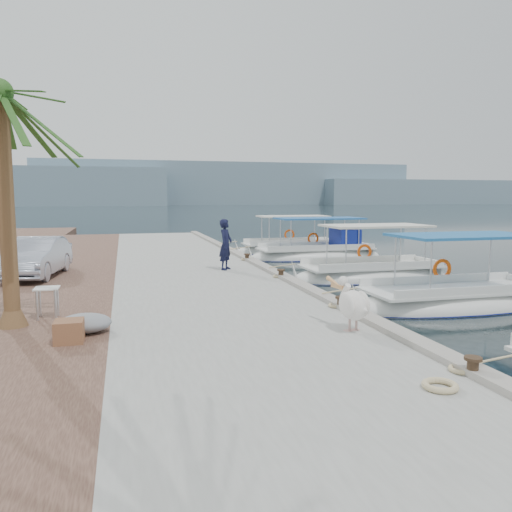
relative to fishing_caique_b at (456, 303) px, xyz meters
The scene contains 18 objects.
ground 4.63m from the fishing_caique_b, 152.43° to the left, with size 400.00×400.00×0.00m, color black.
concrete_quay 10.08m from the fishing_caique_b, 134.85° to the left, with size 6.00×40.00×0.50m, color gray.
quay_curb 8.36m from the fishing_caique_b, 121.20° to the left, with size 0.44×40.00×0.12m, color gray.
cobblestone_strip 14.06m from the fishing_caique_b, 149.46° to the left, with size 4.00×40.00×0.50m, color #4D3229.
distant_hills 205.37m from the fishing_caique_b, 82.86° to the left, with size 330.00×60.00×18.00m.
fishing_caique_b is the anchor object (origin of this frame).
fishing_caique_c 5.34m from the fishing_caique_b, 90.84° to the left, with size 6.88×2.50×2.83m.
fishing_caique_d 12.47m from the fishing_caique_b, 87.91° to the left, with size 7.73×2.45×2.83m.
fishing_caique_e 15.63m from the fishing_caique_b, 90.17° to the left, with size 6.95×2.18×2.83m.
mooring_bollards 5.79m from the fishing_caique_b, 140.73° to the left, with size 0.28×20.28×0.33m.
pelican 6.13m from the fishing_caique_b, 146.97° to the right, with size 0.62×1.46×1.12m.
fisherman 8.69m from the fishing_caique_b, 133.52° to the left, with size 0.73×0.48×1.99m, color black.
date_palm 13.36m from the fishing_caique_b, behind, with size 4.60×4.60×5.94m.
parked_car 14.31m from the fishing_caique_b, 153.95° to the left, with size 1.49×4.29×1.41m, color #B0B6C9.
wooden_crate 11.20m from the fishing_caique_b, 166.13° to the right, with size 0.55×0.55×0.44m, color brown.
tarp_bundle 10.81m from the fishing_caique_b, 169.24° to the right, with size 1.10×0.90×0.40m, color gray.
folding_table 11.59m from the fishing_caique_b, behind, with size 0.55×0.55×0.73m.
rope_coil 8.50m from the fishing_caique_b, 128.29° to the right, with size 0.54×0.54×0.10m, color #C6B284.
Camera 1 is at (-5.64, -15.01, 3.34)m, focal length 35.00 mm.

